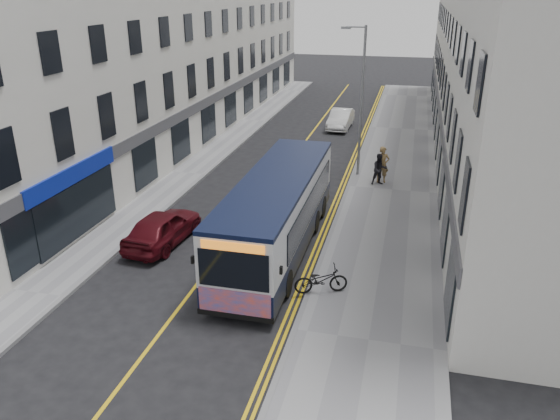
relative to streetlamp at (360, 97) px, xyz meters
The scene contains 17 objects.
ground 15.25m from the streetlamp, 106.58° to the right, with size 140.00×140.00×0.00m, color black.
pavement_east 5.20m from the streetlamp, 43.87° to the right, with size 4.50×64.00×0.12m, color gray.
pavement_west 10.33m from the streetlamp, 167.70° to the right, with size 2.00×64.00×0.12m, color gray.
kerb_east 4.76m from the streetlamp, 94.85° to the right, with size 0.18×64.00×0.13m, color slate.
kerb_west 9.45m from the streetlamp, 166.24° to the right, with size 0.18×64.00×0.13m, color slate.
road_centre_line 6.37m from the streetlamp, 154.37° to the right, with size 0.12×64.00×0.01m, color gold.
road_dbl_yellow_inner 4.85m from the streetlamp, 107.21° to the right, with size 0.10×64.00×0.01m, color gold.
road_dbl_yellow_outer 4.83m from the streetlamp, 101.85° to the right, with size 0.10×64.00×0.01m, color gold.
terrace_east 10.35m from the streetlamp, 43.68° to the left, with size 6.00×46.00×13.00m, color silver.
terrace_west 15.06m from the streetlamp, 152.01° to the left, with size 6.00×46.00×13.00m, color silver.
streetlamp is the anchor object (origin of this frame).
city_bus 10.52m from the streetlamp, 101.45° to the right, with size 2.53×10.81×3.14m.
bicycle 13.44m from the streetlamp, 88.98° to the right, with size 0.64×1.83×0.96m, color black.
pedestrian_near 3.73m from the streetlamp, 34.01° to the right, with size 0.71×0.46×1.94m, color olive.
pedestrian_far 3.93m from the streetlamp, 45.92° to the right, with size 0.80×0.63×1.66m, color black.
car_white 11.57m from the streetlamp, 102.48° to the left, with size 1.46×4.18×1.38m, color silver.
car_maroon 12.94m from the streetlamp, 122.85° to the right, with size 1.70×4.23×1.44m, color #4F0D14.
Camera 1 is at (6.89, -14.93, 9.86)m, focal length 35.00 mm.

